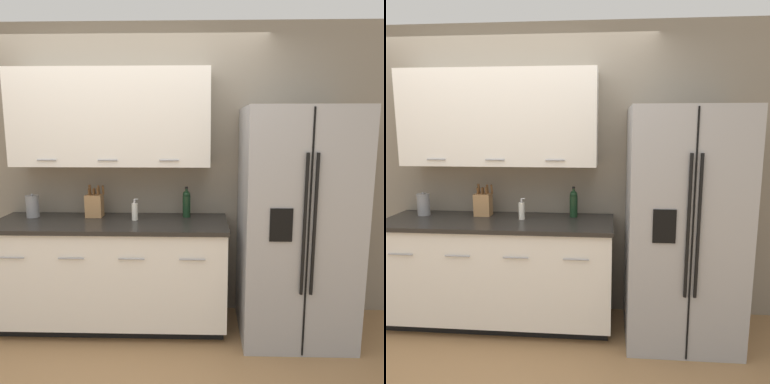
# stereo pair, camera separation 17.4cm
# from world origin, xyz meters

# --- Properties ---
(ground_plane) EXTENTS (14.00, 14.00, 0.00)m
(ground_plane) POSITION_xyz_m (0.00, 0.00, 0.00)
(ground_plane) COLOR #997047
(wall_back) EXTENTS (10.00, 0.39, 2.60)m
(wall_back) POSITION_xyz_m (-0.02, 0.96, 1.42)
(wall_back) COLOR gray
(wall_back) RESTS_ON ground_plane
(counter_unit) EXTENTS (1.96, 0.64, 0.93)m
(counter_unit) POSITION_xyz_m (-0.09, 0.67, 0.47)
(counter_unit) COLOR black
(counter_unit) RESTS_ON ground_plane
(refrigerator) EXTENTS (0.87, 0.79, 1.86)m
(refrigerator) POSITION_xyz_m (1.44, 0.60, 0.93)
(refrigerator) COLOR #9E9EA0
(refrigerator) RESTS_ON ground_plane
(knife_block) EXTENTS (0.16, 0.11, 0.28)m
(knife_block) POSITION_xyz_m (-0.26, 0.81, 1.04)
(knife_block) COLOR #A87A4C
(knife_block) RESTS_ON counter_unit
(wine_bottle) EXTENTS (0.07, 0.07, 0.27)m
(wine_bottle) POSITION_xyz_m (0.54, 0.83, 1.06)
(wine_bottle) COLOR black
(wine_bottle) RESTS_ON counter_unit
(soap_dispenser) EXTENTS (0.06, 0.05, 0.18)m
(soap_dispenser) POSITION_xyz_m (0.11, 0.70, 1.01)
(soap_dispenser) COLOR silver
(soap_dispenser) RESTS_ON counter_unit
(steel_canister) EXTENTS (0.11, 0.11, 0.21)m
(steel_canister) POSITION_xyz_m (-0.80, 0.79, 1.03)
(steel_canister) COLOR gray
(steel_canister) RESTS_ON counter_unit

